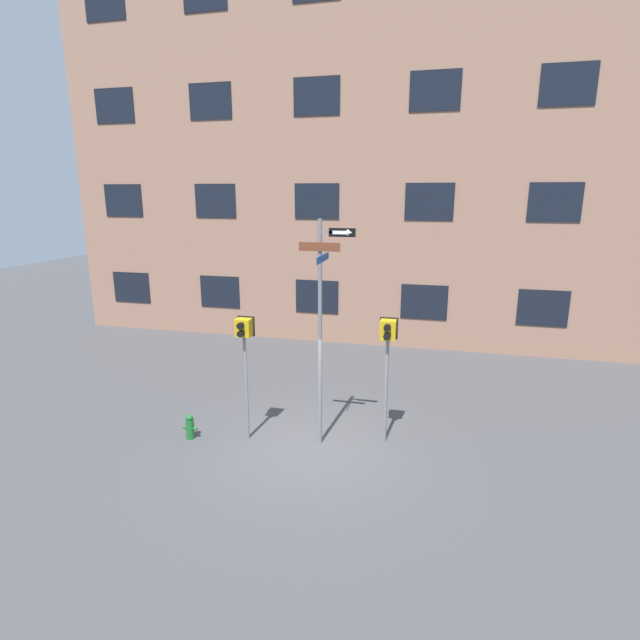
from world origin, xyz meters
TOP-DOWN VIEW (x-y plane):
  - ground_plane at (0.00, 0.00)m, footprint 60.00×60.00m
  - building_facade at (0.00, 8.54)m, footprint 24.00×0.64m
  - street_sign_pole at (0.13, 0.37)m, footprint 1.19×1.02m
  - pedestrian_signal_left at (-1.62, 0.18)m, footprint 0.40×0.40m
  - pedestrian_signal_right at (1.51, 0.82)m, footprint 0.40×0.40m
  - fire_hydrant at (-2.92, -0.15)m, footprint 0.35×0.19m

SIDE VIEW (x-z plane):
  - ground_plane at x=0.00m, z-range 0.00..0.00m
  - fire_hydrant at x=-2.92m, z-range -0.01..0.59m
  - pedestrian_signal_left at x=-1.62m, z-range 0.85..3.77m
  - pedestrian_signal_right at x=1.51m, z-range 0.86..3.79m
  - street_sign_pole at x=0.13m, z-range 0.45..5.53m
  - building_facade at x=0.00m, z-range 0.00..14.14m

